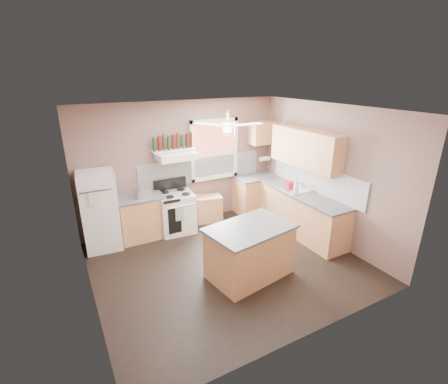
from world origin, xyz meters
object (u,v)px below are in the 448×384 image
refrigerator (100,211)px  island (250,252)px  toaster (143,193)px  stove (176,212)px  cart (209,209)px

refrigerator → island: 2.95m
toaster → stove: bearing=-1.3°
cart → island: island is taller
refrigerator → cart: bearing=7.1°
stove → island: bearing=-72.2°
refrigerator → toaster: bearing=1.5°
toaster → island: bearing=-63.5°
cart → island: 2.27m
refrigerator → island: (1.99, -2.15, -0.34)m
stove → refrigerator: bearing=-176.8°
cart → island: bearing=-85.2°
toaster → cart: toaster is taller
toaster → refrigerator: bearing=174.2°
toaster → cart: (1.49, 0.14, -0.70)m
stove → toaster: bearing=-174.3°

